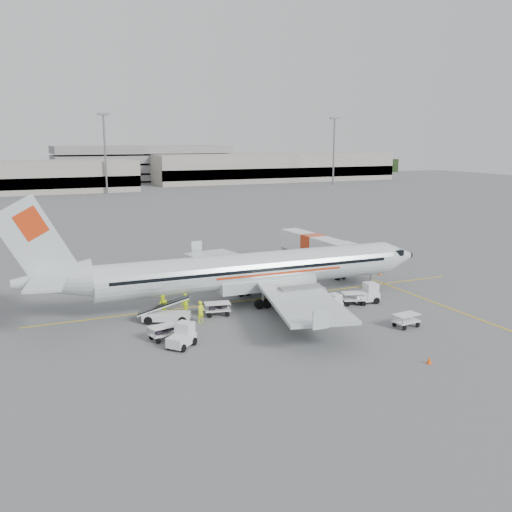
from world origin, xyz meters
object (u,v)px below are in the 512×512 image
object	(u,v)px
jet_bridge	(313,252)
tug_mid	(331,303)
tug_aft	(181,336)
aircraft	(253,247)
belt_loader	(166,306)
tug_fore	(365,293)

from	to	relation	value
jet_bridge	tug_mid	bearing A→B (deg)	-116.19
jet_bridge	tug_aft	xyz separation A→B (m)	(-21.66, -18.69, -1.18)
aircraft	belt_loader	xyz separation A→B (m)	(-9.05, -2.50, -3.90)
aircraft	tug_fore	world-z (taller)	aircraft
aircraft	jet_bridge	distance (m)	15.90
aircraft	tug_fore	xyz separation A→B (m)	(9.49, -4.49, -4.38)
tug_mid	tug_aft	world-z (taller)	tug_aft
belt_loader	tug_fore	distance (m)	18.65
aircraft	jet_bridge	xyz separation A→B (m)	(12.00, 9.90, -3.26)
belt_loader	tug_aft	world-z (taller)	belt_loader
tug_fore	tug_mid	xyz separation A→B (m)	(-4.42, -1.10, -0.17)
aircraft	tug_mid	world-z (taller)	aircraft
aircraft	tug_aft	distance (m)	13.79
tug_fore	tug_aft	xyz separation A→B (m)	(-19.15, -4.30, -0.06)
belt_loader	tug_aft	bearing A→B (deg)	-71.22
belt_loader	tug_mid	world-z (taller)	belt_loader
jet_bridge	tug_aft	bearing A→B (deg)	-141.29
jet_bridge	belt_loader	distance (m)	24.44
tug_aft	jet_bridge	bearing A→B (deg)	-0.28
tug_mid	tug_aft	xyz separation A→B (m)	(-14.73, -3.20, 0.11)
jet_bridge	belt_loader	world-z (taller)	jet_bridge
jet_bridge	tug_fore	xyz separation A→B (m)	(-2.51, -14.39, -1.12)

